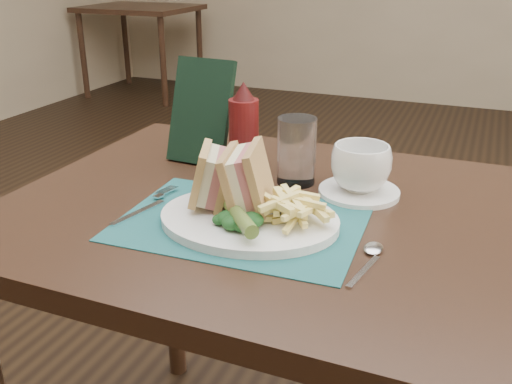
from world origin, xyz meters
TOP-DOWN VIEW (x-y plane):
  - floor at (0.00, 0.00)m, footprint 7.00×7.00m
  - wall_back at (0.00, 3.50)m, footprint 6.00×0.00m
  - table_main at (0.00, -0.50)m, footprint 0.90×0.75m
  - table_bg_left at (-2.47, 2.90)m, footprint 0.90×0.75m
  - placemat at (0.00, -0.59)m, footprint 0.41×0.30m
  - plate at (0.02, -0.59)m, footprint 0.32×0.26m
  - sandwich_half_a at (-0.08, -0.58)m, footprint 0.11×0.12m
  - sandwich_half_b at (-0.01, -0.58)m, footprint 0.10×0.13m
  - kale_garnish at (0.02, -0.64)m, footprint 0.11×0.08m
  - pickle_spear at (0.03, -0.65)m, footprint 0.10×0.11m
  - fries_pile at (0.10, -0.58)m, footprint 0.18×0.20m
  - fork at (-0.17, -0.60)m, footprint 0.07×0.17m
  - spoon at (0.23, -0.65)m, footprint 0.06×0.15m
  - saucer at (0.16, -0.40)m, footprint 0.19×0.19m
  - coffee_cup at (0.16, -0.40)m, footprint 0.15×0.15m
  - drinking_glass at (0.03, -0.38)m, footprint 0.08×0.08m
  - ketchup_bottle at (-0.09, -0.36)m, footprint 0.08×0.08m
  - check_presenter at (-0.20, -0.33)m, footprint 0.14×0.09m

SIDE VIEW (x-z plane):
  - floor at x=0.00m, z-range 0.00..0.00m
  - wall_back at x=0.00m, z-range -3.00..3.00m
  - table_main at x=0.00m, z-range 0.00..0.75m
  - table_bg_left at x=-2.47m, z-range 0.00..0.75m
  - placemat at x=0.00m, z-range 0.75..0.75m
  - spoon at x=0.23m, z-range 0.75..0.76m
  - saucer at x=0.16m, z-range 0.75..0.76m
  - fork at x=-0.17m, z-range 0.75..0.76m
  - plate at x=0.02m, z-range 0.75..0.77m
  - kale_garnish at x=0.02m, z-range 0.77..0.79m
  - pickle_spear at x=0.03m, z-range 0.78..0.80m
  - fries_pile at x=0.10m, z-range 0.77..0.83m
  - coffee_cup at x=0.16m, z-range 0.76..0.85m
  - drinking_glass at x=0.03m, z-range 0.75..0.88m
  - sandwich_half_a at x=-0.08m, z-range 0.77..0.87m
  - sandwich_half_b at x=-0.01m, z-range 0.77..0.88m
  - ketchup_bottle at x=-0.09m, z-range 0.75..0.94m
  - check_presenter at x=-0.20m, z-range 0.75..0.96m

